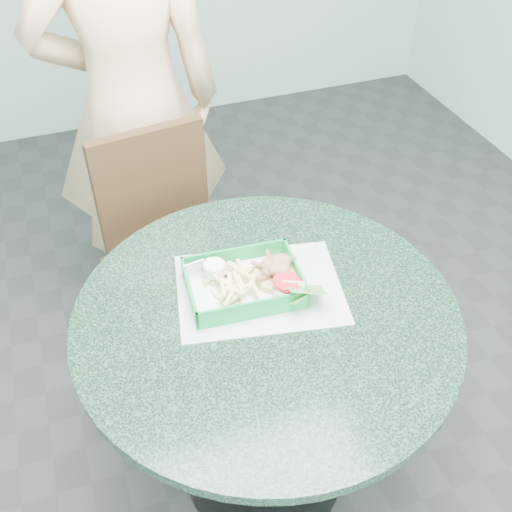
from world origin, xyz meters
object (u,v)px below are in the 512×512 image
object	(u,v)px
cafe_table	(266,359)
sauce_ramekin	(214,275)
food_basket	(244,291)
crab_sandwich	(275,273)
diner_person	(127,64)
dining_chair	(164,246)

from	to	relation	value
cafe_table	sauce_ramekin	bearing A→B (deg)	124.37
food_basket	sauce_ramekin	world-z (taller)	sauce_ramekin
crab_sandwich	diner_person	bearing A→B (deg)	102.91
diner_person	food_basket	bearing A→B (deg)	99.99
crab_sandwich	cafe_table	bearing A→B (deg)	-122.05
cafe_table	diner_person	distance (m)	1.07
dining_chair	diner_person	xyz separation A→B (m)	(0.01, 0.34, 0.51)
diner_person	sauce_ramekin	size ratio (longest dim) A/B	35.68
diner_person	food_basket	distance (m)	0.91
dining_chair	crab_sandwich	size ratio (longest dim) A/B	7.80
food_basket	sauce_ramekin	size ratio (longest dim) A/B	4.96
diner_person	crab_sandwich	bearing A→B (deg)	105.78
diner_person	sauce_ramekin	distance (m)	0.85
crab_sandwich	sauce_ramekin	world-z (taller)	crab_sandwich
sauce_ramekin	dining_chair	bearing A→B (deg)	96.16
sauce_ramekin	cafe_table	bearing A→B (deg)	-55.63
dining_chair	food_basket	bearing A→B (deg)	-86.02
food_basket	cafe_table	bearing A→B (deg)	-70.34
dining_chair	food_basket	size ratio (longest dim) A/B	3.22
dining_chair	diner_person	bearing A→B (deg)	80.46
crab_sandwich	sauce_ramekin	xyz separation A→B (m)	(-0.15, 0.05, 0.00)
sauce_ramekin	crab_sandwich	bearing A→B (deg)	-16.81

